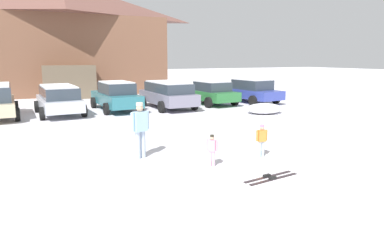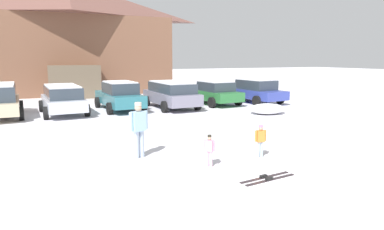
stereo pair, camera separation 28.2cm
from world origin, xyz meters
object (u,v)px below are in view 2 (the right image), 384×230
Objects in this scene: parked_green_coupe at (215,92)px; plowed_snow_pile at (267,109)px; skier_adult_in_blue_parka at (139,127)px; skier_child_in_pink_snowsuit at (209,149)px; parked_teal_hatchback at (119,95)px; parked_grey_wagon at (171,94)px; ski_lodge at (68,37)px; pair_of_skis at (267,178)px; parked_blue_hatchback at (254,90)px; parked_silver_wagon at (63,98)px; skier_child_in_orange_jacket at (260,139)px.

parked_green_coupe is 4.52m from plowed_snow_pile.
skier_child_in_pink_snowsuit is (1.49, -1.64, -0.44)m from skier_adult_in_blue_parka.
parked_grey_wagon is (2.93, -0.59, 0.03)m from parked_teal_hatchback.
parked_grey_wagon is at bearing -11.40° from parked_teal_hatchback.
skier_child_in_pink_snowsuit is 0.45× the size of plowed_snow_pile.
ski_lodge is at bearing 93.20° from skier_child_in_pink_snowsuit.
parked_teal_hatchback is at bearing 145.55° from plowed_snow_pile.
pair_of_skis is (0.66, -12.80, -0.81)m from parked_teal_hatchback.
skier_adult_in_blue_parka reaches higher than skier_child_in_pink_snowsuit.
parked_teal_hatchback is 8.94m from parked_blue_hatchback.
skier_child_in_pink_snowsuit is at bearing -106.19° from parked_grey_wagon.
parked_teal_hatchback is 2.98× the size of pair_of_skis.
skier_adult_in_blue_parka reaches higher than parked_blue_hatchback.
skier_child_in_orange_jacket is at bearing -67.05° from parked_silver_wagon.
pair_of_skis is at bearing -59.88° from skier_child_in_pink_snowsuit.
parked_grey_wagon is 0.97× the size of parked_blue_hatchback.
parked_green_coupe is at bearing -2.35° from parked_teal_hatchback.
pair_of_skis is (0.85, -1.46, -0.48)m from skier_child_in_pink_snowsuit.
parked_silver_wagon is 6.00m from parked_grey_wagon.
pair_of_skis is at bearing -52.95° from skier_adult_in_blue_parka.
plowed_snow_pile reaches higher than pair_of_skis.
parked_green_coupe is at bearing 66.82° from pair_of_skis.
parked_grey_wagon is at bearing -70.23° from ski_lodge.
skier_child_in_pink_snowsuit is (-0.19, -11.34, -0.32)m from parked_teal_hatchback.
parked_blue_hatchback is 5.45× the size of skier_child_in_pink_snowsuit.
ski_lodge is 3.45× the size of parked_blue_hatchback.
skier_adult_in_blue_parka reaches higher than parked_silver_wagon.
parked_blue_hatchback is at bearing 50.00° from skier_child_in_pink_snowsuit.
plowed_snow_pile is (7.00, 6.67, -0.24)m from skier_child_in_pink_snowsuit.
skier_child_in_orange_jacket is 1.92m from pair_of_skis.
skier_child_in_pink_snowsuit is at bearing -86.80° from ski_lodge.
parked_blue_hatchback is 14.05m from skier_adult_in_blue_parka.
parked_silver_wagon is at bearing 176.61° from parked_grey_wagon.
parked_silver_wagon is at bearing 106.47° from pair_of_skis.
skier_child_in_pink_snowsuit is at bearing -90.95° from parked_teal_hatchback.
parked_grey_wagon reaches higher than skier_child_in_pink_snowsuit.
skier_adult_in_blue_parka is 3.62m from skier_child_in_orange_jacket.
ski_lodge is 18.86m from plowed_snow_pile.
skier_adult_in_blue_parka is (-7.72, -9.45, 0.17)m from parked_green_coupe.
parked_blue_hatchback is at bearing -1.17° from parked_silver_wagon.
pair_of_skis is at bearing -85.01° from ski_lodge.
plowed_snow_pile is (6.81, -4.67, -0.56)m from parked_teal_hatchback.
ski_lodge is 12.39m from parked_teal_hatchback.
parked_silver_wagon is 2.85× the size of pair_of_skis.
parked_teal_hatchback is at bearing 176.92° from parked_blue_hatchback.
parked_blue_hatchback is at bearing 41.00° from skier_adult_in_blue_parka.
ski_lodge is at bearing 109.77° from parked_grey_wagon.
parked_grey_wagon is 2.99× the size of pair_of_skis.
parked_silver_wagon is 4.53× the size of skier_child_in_orange_jacket.
parked_green_coupe is at bearing -0.07° from parked_silver_wagon.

